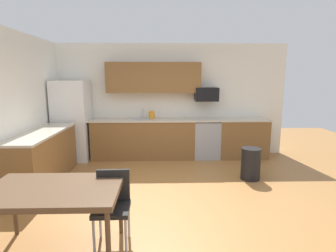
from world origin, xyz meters
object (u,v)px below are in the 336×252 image
(refrigerator, at_px, (72,121))
(dining_table, at_px, (53,193))
(chair_near_table, at_px, (112,202))
(microwave, at_px, (206,94))
(oven_range, at_px, (206,139))
(kettle, at_px, (152,115))
(trash_bin, at_px, (251,164))

(refrigerator, xyz_separation_m, dining_table, (0.90, -3.53, -0.22))
(chair_near_table, bearing_deg, refrigerator, 114.01)
(refrigerator, xyz_separation_m, microwave, (3.13, 0.18, 0.59))
(refrigerator, relative_size, chair_near_table, 2.16)
(oven_range, relative_size, kettle, 4.55)
(dining_table, xyz_separation_m, trash_bin, (2.83, 2.14, -0.40))
(trash_bin, bearing_deg, chair_near_table, -139.13)
(oven_range, xyz_separation_m, microwave, (0.00, 0.10, 1.05))
(microwave, height_order, kettle, microwave)
(refrigerator, bearing_deg, kettle, 4.06)
(chair_near_table, bearing_deg, dining_table, -161.77)
(dining_table, height_order, trash_bin, dining_table)
(dining_table, bearing_deg, trash_bin, 37.06)
(dining_table, bearing_deg, chair_near_table, 18.23)
(refrigerator, distance_m, oven_range, 3.17)
(refrigerator, height_order, microwave, refrigerator)
(oven_range, distance_m, trash_bin, 1.60)
(refrigerator, height_order, oven_range, refrigerator)
(refrigerator, height_order, trash_bin, refrigerator)
(dining_table, bearing_deg, microwave, 59.02)
(trash_bin, distance_m, kettle, 2.54)
(refrigerator, xyz_separation_m, kettle, (1.83, 0.13, 0.10))
(refrigerator, xyz_separation_m, oven_range, (3.13, 0.08, -0.46))
(trash_bin, bearing_deg, microwave, 111.11)
(chair_near_table, distance_m, kettle, 3.52)
(oven_range, distance_m, dining_table, 4.25)
(refrigerator, relative_size, trash_bin, 3.06)
(refrigerator, distance_m, trash_bin, 4.03)
(oven_range, height_order, microwave, microwave)
(trash_bin, bearing_deg, dining_table, -142.94)
(dining_table, height_order, chair_near_table, chair_near_table)
(microwave, bearing_deg, trash_bin, -68.89)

